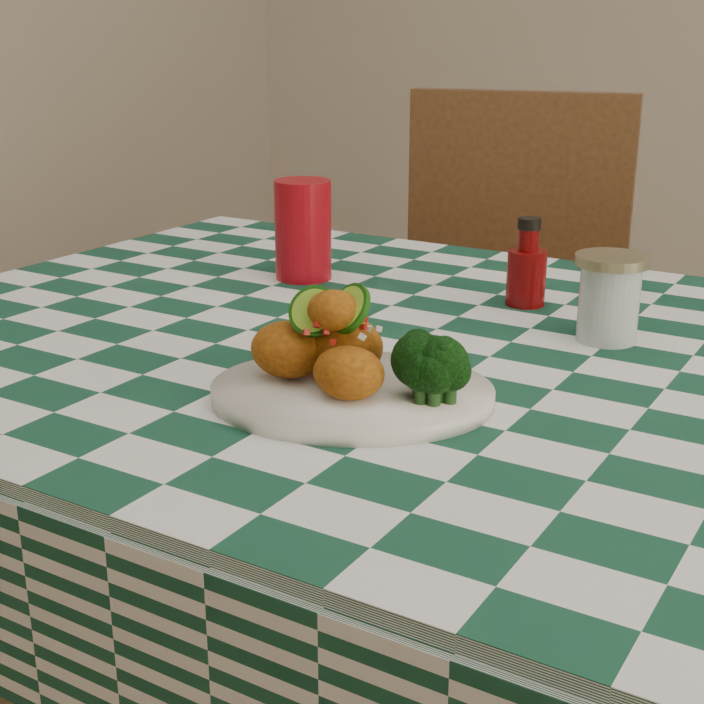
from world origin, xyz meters
The scene contains 8 objects.
dining_table centered at (0.00, 0.00, 0.39)m, with size 1.66×1.06×0.79m, color #14432E, non-canonical shape.
plate centered at (-0.06, -0.21, 0.80)m, with size 0.30×0.23×0.02m, color white, non-canonical shape.
fried_chicken_pile centered at (-0.08, -0.21, 0.85)m, with size 0.16×0.11×0.10m, color #AF5F11, non-canonical shape.
broccoli_side centered at (0.02, -0.20, 0.84)m, with size 0.09×0.09×0.06m, color black, non-canonical shape.
red_tumbler centered at (-0.40, 0.19, 0.86)m, with size 0.09×0.09×0.15m, color #9B0813.
ketchup_bottle centered at (-0.05, 0.23, 0.85)m, with size 0.05×0.05×0.12m, color #630405, non-canonical shape.
mason_jar centered at (0.10, 0.13, 0.84)m, with size 0.09×0.09×0.11m, color #B2BCBA, non-canonical shape.
wooden_chair_left centered at (-0.30, 0.71, 0.51)m, with size 0.47×0.49×1.03m, color #472814, non-canonical shape.
Camera 1 is at (0.43, -1.02, 1.16)m, focal length 50.00 mm.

